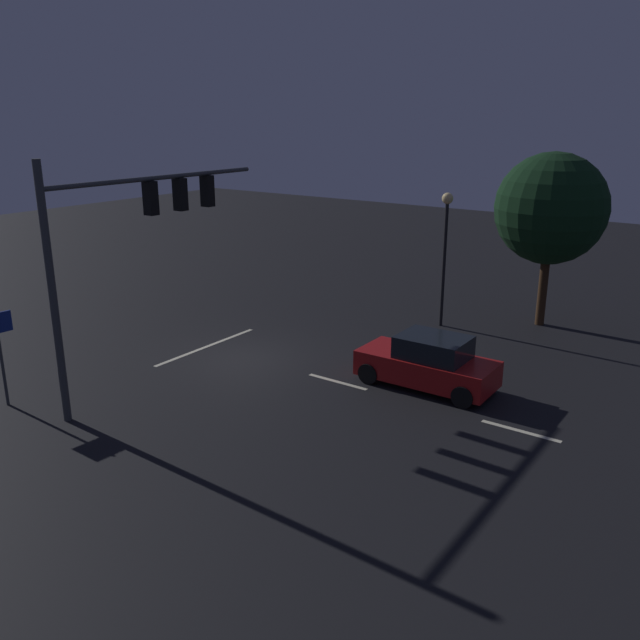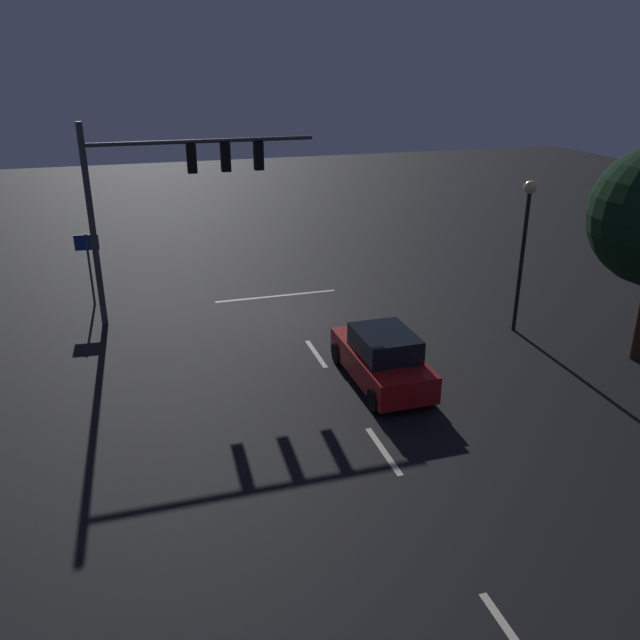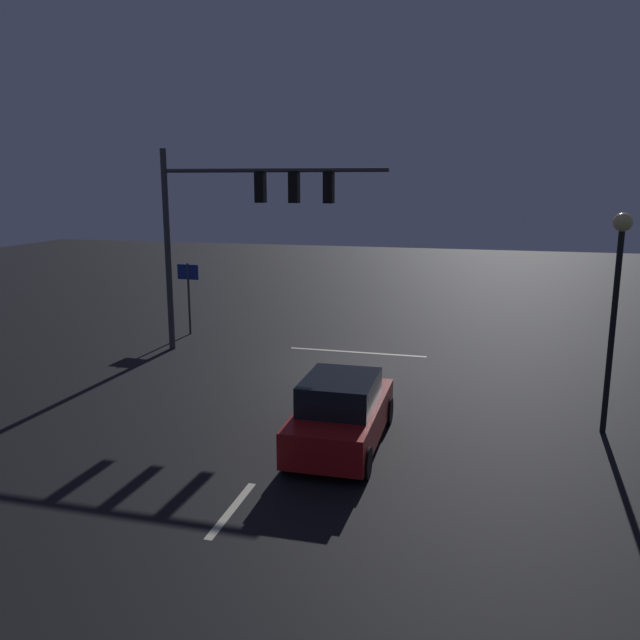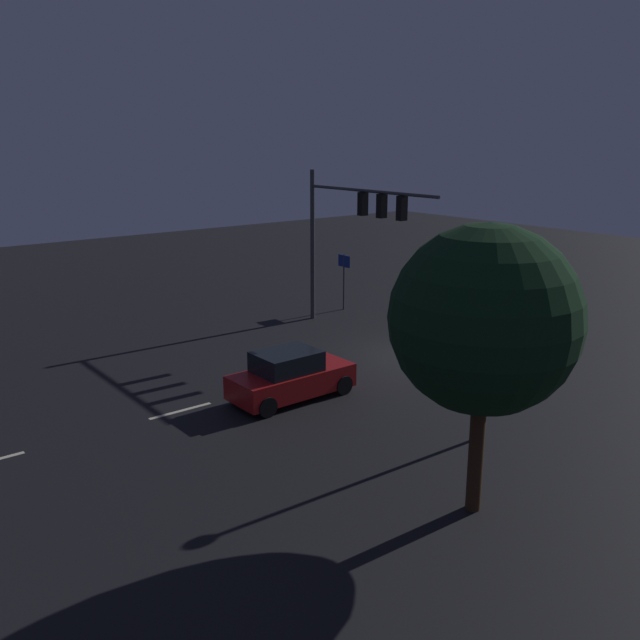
% 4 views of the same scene
% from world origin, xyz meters
% --- Properties ---
extents(ground_plane, '(80.00, 80.00, 0.00)m').
position_xyz_m(ground_plane, '(0.00, 0.00, 0.00)').
color(ground_plane, black).
extents(traffic_signal_assembly, '(8.02, 0.47, 7.17)m').
position_xyz_m(traffic_signal_assembly, '(3.89, -0.65, 5.09)').
color(traffic_signal_assembly, '#383A3D').
rests_on(traffic_signal_assembly, ground_plane).
extents(lane_dash_far, '(0.16, 2.20, 0.01)m').
position_xyz_m(lane_dash_far, '(0.00, 4.00, 0.00)').
color(lane_dash_far, beige).
rests_on(lane_dash_far, ground_plane).
extents(lane_dash_mid, '(0.16, 2.20, 0.01)m').
position_xyz_m(lane_dash_mid, '(0.00, 10.00, 0.00)').
color(lane_dash_mid, beige).
rests_on(lane_dash_mid, ground_plane).
extents(stop_bar, '(5.00, 0.16, 0.01)m').
position_xyz_m(stop_bar, '(0.00, -1.84, 0.00)').
color(stop_bar, beige).
rests_on(stop_bar, ground_plane).
extents(car_approaching, '(1.93, 4.38, 1.70)m').
position_xyz_m(car_approaching, '(-1.32, 6.52, 0.80)').
color(car_approaching, maroon).
rests_on(car_approaching, ground_plane).
extents(street_lamp_left_kerb, '(0.44, 0.44, 5.35)m').
position_xyz_m(street_lamp_left_kerb, '(-7.38, 4.09, 3.72)').
color(street_lamp_left_kerb, black).
rests_on(street_lamp_left_kerb, ground_plane).
extents(tree_left_near, '(4.34, 4.34, 6.89)m').
position_xyz_m(tree_left_near, '(-9.87, 7.31, 4.70)').
color(tree_left_near, '#382314').
rests_on(tree_left_near, ground_plane).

